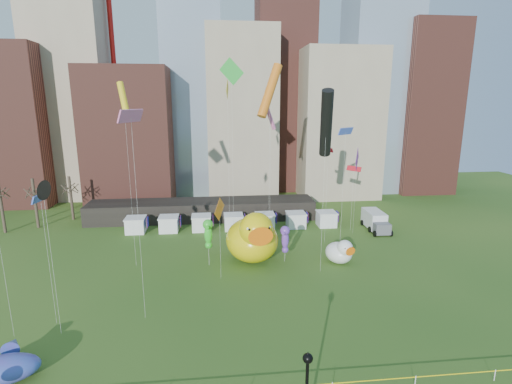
{
  "coord_description": "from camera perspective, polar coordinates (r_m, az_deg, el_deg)",
  "views": [
    {
      "loc": [
        -1.57,
        -21.92,
        19.53
      ],
      "look_at": [
        1.83,
        10.14,
        12.0
      ],
      "focal_mm": 27.0,
      "sensor_mm": 36.0,
      "label": 1
    }
  ],
  "objects": [
    {
      "name": "big_duck",
      "position": [
        48.02,
        -0.46,
        -6.78
      ],
      "size": [
        7.4,
        9.34,
        6.9
      ],
      "rotation": [
        0.0,
        0.0,
        0.12
      ],
      "color": "yellow",
      "rests_on": "ground"
    },
    {
      "name": "kite_5",
      "position": [
        37.01,
        -29.31,
        -0.86
      ],
      "size": [
        0.63,
        2.26,
        12.09
      ],
      "color": "silver",
      "rests_on": "ground"
    },
    {
      "name": "kite_3",
      "position": [
        48.49,
        -3.65,
        16.92
      ],
      "size": [
        2.9,
        1.56,
        24.8
      ],
      "color": "silver",
      "rests_on": "ground"
    },
    {
      "name": "kite_14",
      "position": [
        42.18,
        -5.44,
        -2.68
      ],
      "size": [
        1.14,
        2.3,
        9.43
      ],
      "color": "silver",
      "rests_on": "ground"
    },
    {
      "name": "bare_trees",
      "position": [
        70.43,
        -29.82,
        -1.36
      ],
      "size": [
        8.44,
        6.44,
        8.5
      ],
      "color": "#382B21",
      "rests_on": "ground"
    },
    {
      "name": "kite_9",
      "position": [
        52.36,
        2.18,
        10.75
      ],
      "size": [
        1.75,
        1.42,
        18.9
      ],
      "color": "silver",
      "rests_on": "ground"
    },
    {
      "name": "seahorse_green",
      "position": [
        46.85,
        -7.1,
        -5.83
      ],
      "size": [
        1.34,
        1.63,
        5.91
      ],
      "rotation": [
        0.0,
        0.0,
        -0.08
      ],
      "color": "silver",
      "rests_on": "ground"
    },
    {
      "name": "vendor_tents",
      "position": [
        60.84,
        -3.34,
        -4.5
      ],
      "size": [
        33.24,
        2.8,
        2.4
      ],
      "color": "white",
      "rests_on": "ground"
    },
    {
      "name": "kite_0",
      "position": [
        53.25,
        10.66,
        6.0
      ],
      "size": [
        0.92,
        1.9,
        13.58
      ],
      "color": "silver",
      "rests_on": "ground"
    },
    {
      "name": "kite_7",
      "position": [
        58.39,
        14.74,
        4.62
      ],
      "size": [
        1.62,
        3.08,
        13.13
      ],
      "color": "silver",
      "rests_on": "ground"
    },
    {
      "name": "kite_1",
      "position": [
        33.88,
        -18.06,
        10.52
      ],
      "size": [
        1.57,
        3.47,
        18.98
      ],
      "color": "silver",
      "rests_on": "ground"
    },
    {
      "name": "kite_12",
      "position": [
        46.38,
        -19.01,
        12.69
      ],
      "size": [
        1.82,
        2.49,
        21.84
      ],
      "color": "silver",
      "rests_on": "ground"
    },
    {
      "name": "kite_4",
      "position": [
        48.61,
        -4.25,
        14.12
      ],
      "size": [
        0.38,
        2.3,
        22.22
      ],
      "color": "silver",
      "rests_on": "ground"
    },
    {
      "name": "seahorse_purple",
      "position": [
        48.1,
        4.37,
        -6.69
      ],
      "size": [
        1.57,
        1.74,
        4.7
      ],
      "rotation": [
        0.0,
        0.0,
        -0.43
      ],
      "color": "silver",
      "rests_on": "ground"
    },
    {
      "name": "small_duck",
      "position": [
        49.26,
        12.34,
        -8.64
      ],
      "size": [
        4.14,
        4.68,
        3.28
      ],
      "rotation": [
        0.0,
        0.0,
        0.34
      ],
      "color": "white",
      "rests_on": "ground"
    },
    {
      "name": "kite_8",
      "position": [
        60.07,
        14.3,
        3.32
      ],
      "size": [
        1.75,
        2.18,
        10.13
      ],
      "color": "silver",
      "rests_on": "ground"
    },
    {
      "name": "skyline",
      "position": [
        83.09,
        -3.52,
        14.44
      ],
      "size": [
        101.0,
        23.0,
        68.0
      ],
      "color": "brown",
      "rests_on": "ground"
    },
    {
      "name": "box_truck",
      "position": [
        63.25,
        17.24,
        -4.07
      ],
      "size": [
        2.92,
        6.76,
        2.84
      ],
      "rotation": [
        0.0,
        0.0,
        -0.03
      ],
      "color": "silver",
      "rests_on": "ground"
    },
    {
      "name": "kite_10",
      "position": [
        43.07,
        10.37,
        9.91
      ],
      "size": [
        2.37,
        4.6,
        21.02
      ],
      "color": "silver",
      "rests_on": "ground"
    },
    {
      "name": "kite_2",
      "position": [
        34.77,
        -29.03,
        0.17
      ],
      "size": [
        0.27,
        1.58,
        13.54
      ],
      "color": "silver",
      "rests_on": "ground"
    },
    {
      "name": "kite_6",
      "position": [
        50.39,
        2.06,
        14.76
      ],
      "size": [
        3.91,
        3.42,
        24.41
      ],
      "color": "silver",
      "rests_on": "ground"
    },
    {
      "name": "pavilion",
      "position": [
        66.44,
        -7.93,
        -2.64
      ],
      "size": [
        38.0,
        6.0,
        3.2
      ],
      "primitive_type": "cube",
      "color": "black",
      "rests_on": "ground"
    },
    {
      "name": "kite_13",
      "position": [
        48.28,
        13.15,
        8.64
      ],
      "size": [
        2.44,
        2.12,
        16.57
      ],
      "color": "silver",
      "rests_on": "ground"
    },
    {
      "name": "whale_inflatable",
      "position": [
        35.3,
        -33.32,
        -20.9
      ],
      "size": [
        5.36,
        6.37,
        2.18
      ],
      "rotation": [
        0.0,
        0.0,
        0.2
      ],
      "color": "#543DA8",
      "rests_on": "ground"
    }
  ]
}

